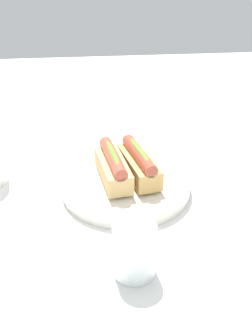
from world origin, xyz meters
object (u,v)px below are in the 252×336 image
(hotdog_front, at_px, (139,163))
(hotdog_back, at_px, (113,166))
(water_glass, at_px, (134,253))
(serving_bowl, at_px, (126,183))

(hotdog_front, relative_size, hotdog_back, 1.01)
(hotdog_front, bearing_deg, hotdog_back, 97.23)
(hotdog_back, bearing_deg, hotdog_front, -82.77)
(hotdog_back, distance_m, water_glass, 0.24)
(hotdog_front, height_order, hotdog_back, same)
(hotdog_back, height_order, water_glass, hotdog_back)
(serving_bowl, xyz_separation_m, hotdog_front, (0.00, -0.03, 0.04))
(serving_bowl, bearing_deg, hotdog_front, -82.77)
(hotdog_front, distance_m, water_glass, 0.25)
(serving_bowl, height_order, water_glass, water_glass)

